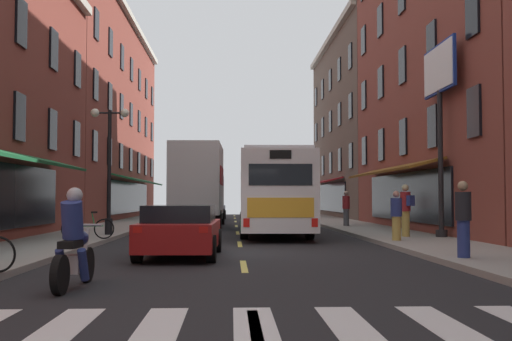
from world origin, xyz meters
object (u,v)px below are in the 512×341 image
object	(u,v)px
pedestrian_far	(396,215)
street_lamp_twin	(109,164)
transit_bus	(273,193)
motorcycle_rider	(74,245)
pedestrian_rear	(463,218)
bicycle_near	(88,228)
pedestrian_near	(406,209)
sedan_near	(211,209)
billboard_sign	(440,89)
pedestrian_mid	(346,208)
sedan_mid	(181,230)
box_truck	(199,186)

from	to	relation	value
pedestrian_far	street_lamp_twin	xyz separation A→B (m)	(-9.81, 3.56, 1.81)
transit_bus	motorcycle_rider	xyz separation A→B (m)	(-4.32, -15.41, -1.00)
pedestrian_far	pedestrian_rear	distance (m)	5.72
pedestrian_far	bicycle_near	bearing A→B (deg)	-118.09
bicycle_near	pedestrian_near	size ratio (longest dim) A/B	0.93
pedestrian_far	sedan_near	bearing A→B (deg)	174.08
billboard_sign	pedestrian_mid	size ratio (longest dim) A/B	3.98
pedestrian_near	pedestrian_far	size ratio (longest dim) A/B	1.16
sedan_mid	pedestrian_far	distance (m)	7.63
sedan_mid	pedestrian_far	bearing A→B (deg)	30.87
transit_bus	bicycle_near	world-z (taller)	transit_bus
motorcycle_rider	transit_bus	bearing A→B (deg)	74.33
sedan_mid	pedestrian_far	xyz separation A→B (m)	(6.54, 3.91, 0.27)
pedestrian_near	pedestrian_mid	distance (m)	8.67
sedan_near	transit_bus	bearing A→B (deg)	-79.60
transit_bus	sedan_mid	size ratio (longest dim) A/B	2.78
sedan_near	pedestrian_rear	distance (m)	29.69
motorcycle_rider	street_lamp_twin	xyz separation A→B (m)	(-1.95, 12.81, 2.04)
motorcycle_rider	pedestrian_far	size ratio (longest dim) A/B	1.31
sedan_mid	box_truck	bearing A→B (deg)	91.42
motorcycle_rider	sedan_near	bearing A→B (deg)	87.90
billboard_sign	pedestrian_far	world-z (taller)	billboard_sign
transit_bus	street_lamp_twin	size ratio (longest dim) A/B	2.52
box_truck	sedan_near	world-z (taller)	box_truck
pedestrian_far	sedan_mid	bearing A→B (deg)	-81.07
transit_bus	pedestrian_near	world-z (taller)	transit_bus
transit_bus	street_lamp_twin	bearing A→B (deg)	-157.52
pedestrian_rear	transit_bus	bearing A→B (deg)	-73.20
motorcycle_rider	pedestrian_mid	size ratio (longest dim) A/B	1.22
sedan_mid	street_lamp_twin	distance (m)	8.41
box_truck	bicycle_near	xyz separation A→B (m)	(-3.05, -11.34, -1.61)
sedan_near	billboard_sign	bearing A→B (deg)	-67.91
sedan_near	box_truck	bearing A→B (deg)	-91.51
transit_bus	sedan_near	bearing A→B (deg)	100.40
motorcycle_rider	pedestrian_near	bearing A→B (deg)	52.05
sedan_near	motorcycle_rider	bearing A→B (deg)	-92.10
motorcycle_rider	pedestrian_rear	size ratio (longest dim) A/B	1.19
sedan_mid	pedestrian_rear	distance (m)	6.79
box_truck	pedestrian_far	size ratio (longest dim) A/B	5.06
billboard_sign	pedestrian_near	world-z (taller)	billboard_sign
motorcycle_rider	pedestrian_far	world-z (taller)	pedestrian_far
sedan_mid	motorcycle_rider	xyz separation A→B (m)	(-1.31, -5.34, 0.03)
billboard_sign	pedestrian_rear	distance (m)	8.86
street_lamp_twin	pedestrian_mid	bearing A→B (deg)	34.56
motorcycle_rider	bicycle_near	distance (m)	10.55
transit_bus	street_lamp_twin	world-z (taller)	street_lamp_twin
pedestrian_mid	street_lamp_twin	size ratio (longest dim) A/B	0.36
sedan_mid	pedestrian_near	xyz separation A→B (m)	(7.40, 5.83, 0.44)
pedestrian_far	street_lamp_twin	distance (m)	10.59
motorcycle_rider	billboard_sign	bearing A→B (deg)	47.96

